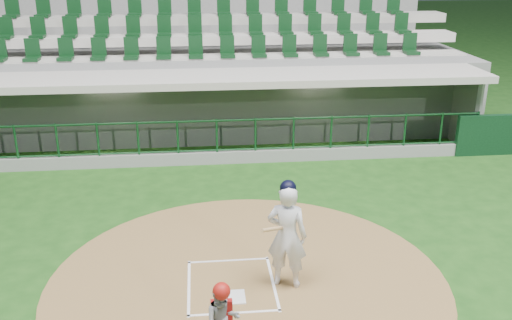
{
  "coord_description": "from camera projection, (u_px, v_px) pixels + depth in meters",
  "views": [
    {
      "loc": [
        -0.46,
        -9.06,
        5.6
      ],
      "look_at": [
        0.74,
        2.6,
        1.3
      ],
      "focal_mm": 40.0,
      "sensor_mm": 36.0,
      "label": 1
    }
  ],
  "objects": [
    {
      "name": "dirt_circle",
      "position": [
        247.0,
        281.0,
        10.27
      ],
      "size": [
        7.2,
        7.2,
        0.01
      ],
      "primitive_type": "cylinder",
      "color": "brown",
      "rests_on": "ground"
    },
    {
      "name": "catcher",
      "position": [
        222.0,
        318.0,
        8.28
      ],
      "size": [
        0.57,
        0.47,
        1.17
      ],
      "color": "gray",
      "rests_on": "dirt_circle"
    },
    {
      "name": "dugout_structure",
      "position": [
        219.0,
        113.0,
        17.43
      ],
      "size": [
        16.4,
        3.7,
        3.0
      ],
      "color": "slate",
      "rests_on": "ground"
    },
    {
      "name": "home_plate",
      "position": [
        233.0,
        297.0,
        9.77
      ],
      "size": [
        0.43,
        0.43,
        0.02
      ],
      "primitive_type": "cube",
      "color": "silver",
      "rests_on": "dirt_circle"
    },
    {
      "name": "ground",
      "position": [
        230.0,
        277.0,
        10.43
      ],
      "size": [
        120.0,
        120.0,
        0.0
      ],
      "primitive_type": "plane",
      "color": "#174112",
      "rests_on": "ground"
    },
    {
      "name": "seating_deck",
      "position": [
        211.0,
        77.0,
        20.13
      ],
      "size": [
        17.0,
        6.72,
        5.15
      ],
      "color": "slate",
      "rests_on": "ground"
    },
    {
      "name": "batter",
      "position": [
        287.0,
        234.0,
        9.84
      ],
      "size": [
        0.95,
        0.98,
        2.0
      ],
      "color": "silver",
      "rests_on": "dirt_circle"
    },
    {
      "name": "batter_box_chalk",
      "position": [
        231.0,
        285.0,
        10.15
      ],
      "size": [
        1.55,
        1.8,
        0.01
      ],
      "color": "white",
      "rests_on": "ground"
    }
  ]
}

